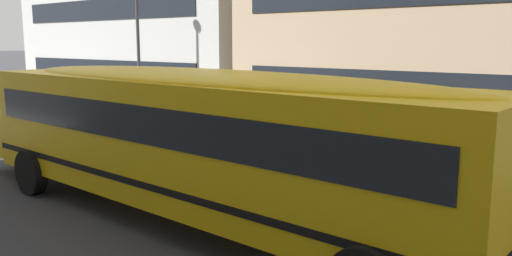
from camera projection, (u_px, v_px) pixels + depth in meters
ground_plane at (223, 200)px, 11.44m from camera, size 400.00×400.00×0.00m
sidewalk_far at (373, 150)px, 16.77m from camera, size 120.00×3.00×0.01m
lane_centreline at (223, 200)px, 11.44m from camera, size 110.00×0.16×0.01m
school_bus at (191, 131)px, 9.97m from camera, size 13.16×3.26×2.93m
parked_car_silver_far_corner at (61, 100)px, 23.42m from camera, size 3.93×1.93×1.64m
street_lamp at (137, 21)px, 22.42m from camera, size 0.44×0.44×6.80m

